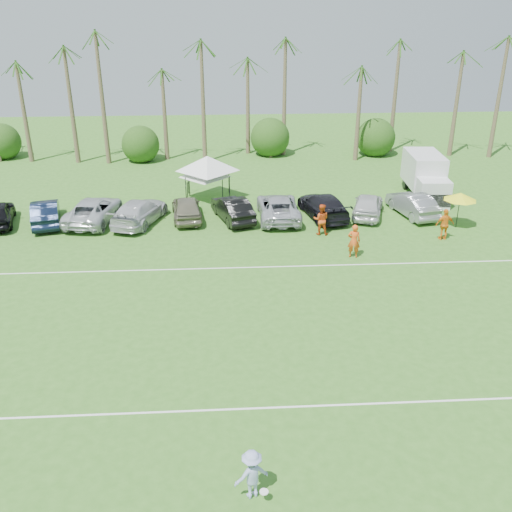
{
  "coord_description": "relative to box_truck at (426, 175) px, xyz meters",
  "views": [
    {
      "loc": [
        1.39,
        -14.68,
        13.72
      ],
      "look_at": [
        3.02,
        12.01,
        1.6
      ],
      "focal_mm": 40.0,
      "sensor_mm": 36.0,
      "label": 1
    }
  ],
  "objects": [
    {
      "name": "parked_car_9",
      "position": [
        -2.14,
        -3.87,
        -0.87
      ],
      "size": [
        2.66,
        5.09,
        1.6
      ],
      "primitive_type": "imported",
      "rotation": [
        0.0,
        0.0,
        3.35
      ],
      "color": "gray",
      "rests_on": "ground"
    },
    {
      "name": "market_umbrella",
      "position": [
        0.06,
        -6.36,
        0.45
      ],
      "size": [
        2.13,
        2.13,
        2.37
      ],
      "color": "black",
      "rests_on": "ground"
    },
    {
      "name": "palm_tree_1",
      "position": [
        -33.55,
        12.35,
        6.68
      ],
      "size": [
        2.4,
        2.4,
        9.9
      ],
      "color": "brown",
      "rests_on": "ground"
    },
    {
      "name": "palm_tree_11",
      "position": [
        10.45,
        12.35,
        8.39
      ],
      "size": [
        2.4,
        2.4,
        11.9
      ],
      "color": "brown",
      "rests_on": "ground"
    },
    {
      "name": "sideline_player_b",
      "position": [
        -9.02,
        -7.01,
        -0.66
      ],
      "size": [
        1.1,
        0.92,
        2.01
      ],
      "primitive_type": "imported",
      "rotation": [
        0.0,
        0.0,
        2.96
      ],
      "color": "#D74B17",
      "rests_on": "ground"
    },
    {
      "name": "sideline_player_a",
      "position": [
        -7.71,
        -10.58,
        -0.67
      ],
      "size": [
        0.81,
        0.62,
        2.01
      ],
      "primitive_type": "imported",
      "rotation": [
        0.0,
        0.0,
        2.93
      ],
      "color": "#EB551A",
      "rests_on": "ground"
    },
    {
      "name": "ground",
      "position": [
        -16.55,
        -25.65,
        -1.67
      ],
      "size": [
        120.0,
        120.0,
        0.0
      ],
      "primitive_type": "plane",
      "color": "#376D20",
      "rests_on": "ground"
    },
    {
      "name": "palm_tree_8",
      "position": [
        -3.55,
        12.35,
        5.81
      ],
      "size": [
        2.4,
        2.4,
        8.9
      ],
      "color": "brown",
      "rests_on": "ground"
    },
    {
      "name": "palm_tree_7",
      "position": [
        -8.55,
        12.35,
        8.39
      ],
      "size": [
        2.4,
        2.4,
        11.9
      ],
      "color": "brown",
      "rests_on": "ground"
    },
    {
      "name": "field_lines",
      "position": [
        -16.55,
        -17.65,
        -1.66
      ],
      "size": [
        80.0,
        12.1,
        0.01
      ],
      "color": "white",
      "rests_on": "ground"
    },
    {
      "name": "palm_tree_9",
      "position": [
        1.45,
        12.35,
        6.68
      ],
      "size": [
        2.4,
        2.4,
        9.9
      ],
      "color": "brown",
      "rests_on": "ground"
    },
    {
      "name": "bush_tree_0",
      "position": [
        -35.55,
        13.35,
        0.13
      ],
      "size": [
        4.0,
        4.0,
        4.0
      ],
      "color": "brown",
      "rests_on": "ground"
    },
    {
      "name": "parked_car_6",
      "position": [
        -11.43,
        -4.0,
        -0.87
      ],
      "size": [
        2.67,
        5.76,
        1.6
      ],
      "primitive_type": "imported",
      "rotation": [
        0.0,
        0.0,
        3.15
      ],
      "color": "#AFB2B8",
      "rests_on": "ground"
    },
    {
      "name": "sideline_player_c",
      "position": [
        -1.53,
        -8.3,
        -0.68
      ],
      "size": [
        1.2,
        0.58,
        1.99
      ],
      "primitive_type": "imported",
      "rotation": [
        0.0,
        0.0,
        3.23
      ],
      "color": "orange",
      "rests_on": "ground"
    },
    {
      "name": "canopy_tent_right",
      "position": [
        -16.23,
        0.31,
        1.64
      ],
      "size": [
        4.77,
        4.77,
        3.86
      ],
      "color": "black",
      "rests_on": "ground"
    },
    {
      "name": "palm_tree_6",
      "position": [
        -12.55,
        12.35,
        7.54
      ],
      "size": [
        2.4,
        2.4,
        10.9
      ],
      "color": "brown",
      "rests_on": "ground"
    },
    {
      "name": "parked_car_7",
      "position": [
        -8.34,
        -3.82,
        -0.87
      ],
      "size": [
        3.31,
        5.84,
        1.6
      ],
      "primitive_type": "imported",
      "rotation": [
        0.0,
        0.0,
        3.35
      ],
      "color": "black",
      "rests_on": "ground"
    },
    {
      "name": "parked_car_1",
      "position": [
        -26.92,
        -4.05,
        -0.87
      ],
      "size": [
        2.86,
        5.12,
        1.6
      ],
      "primitive_type": "imported",
      "rotation": [
        0.0,
        0.0,
        3.4
      ],
      "color": "black",
      "rests_on": "ground"
    },
    {
      "name": "palm_tree_4",
      "position": [
        -20.55,
        12.35,
        5.81
      ],
      "size": [
        2.4,
        2.4,
        8.9
      ],
      "color": "brown",
      "rests_on": "ground"
    },
    {
      "name": "parked_car_8",
      "position": [
        -5.24,
        -3.86,
        -0.87
      ],
      "size": [
        3.26,
        5.04,
        1.6
      ],
      "primitive_type": "imported",
      "rotation": [
        0.0,
        0.0,
        2.82
      ],
      "color": "silver",
      "rests_on": "ground"
    },
    {
      "name": "bush_tree_2",
      "position": [
        -10.55,
        13.35,
        0.13
      ],
      "size": [
        4.0,
        4.0,
        4.0
      ],
      "color": "brown",
      "rests_on": "ground"
    },
    {
      "name": "canopy_tent_left",
      "position": [
        -16.43,
        0.11,
        1.03
      ],
      "size": [
        3.89,
        3.89,
        3.15
      ],
      "color": "black",
      "rests_on": "ground"
    },
    {
      "name": "parked_car_3",
      "position": [
        -20.73,
        -4.26,
        -0.87
      ],
      "size": [
        3.81,
        5.93,
        1.6
      ],
      "primitive_type": "imported",
      "rotation": [
        0.0,
        0.0,
        2.83
      ],
      "color": "silver",
      "rests_on": "ground"
    },
    {
      "name": "parked_car_4",
      "position": [
        -17.63,
        -3.73,
        -0.87
      ],
      "size": [
        2.39,
        4.87,
        1.6
      ],
      "primitive_type": "imported",
      "rotation": [
        0.0,
        0.0,
        3.25
      ],
      "color": "#79745C",
      "rests_on": "ground"
    },
    {
      "name": "palm_tree_3",
      "position": [
        -24.55,
        12.35,
        8.39
      ],
      "size": [
        2.4,
        2.4,
        11.9
      ],
      "color": "brown",
      "rests_on": "ground"
    },
    {
      "name": "parked_car_2",
      "position": [
        -23.82,
        -3.84,
        -0.87
      ],
      "size": [
        3.46,
        6.07,
        1.6
      ],
      "primitive_type": "imported",
      "rotation": [
        0.0,
        0.0,
        3.0
      ],
      "color": "#BABDC2",
      "rests_on": "ground"
    },
    {
      "name": "box_truck",
      "position": [
        0.0,
        0.0,
        0.0
      ],
      "size": [
        2.68,
        6.2,
        3.12
      ],
      "rotation": [
        0.0,
        0.0,
        -0.07
      ],
      "color": "silver",
      "rests_on": "ground"
    },
    {
      "name": "bush_tree_3",
      "position": [
        -0.55,
        13.35,
        0.13
      ],
      "size": [
        4.0,
        4.0,
        4.0
      ],
      "color": "brown",
      "rests_on": "ground"
    },
    {
      "name": "bush_tree_1",
      "position": [
        -22.55,
        13.35,
        0.13
      ],
      "size": [
        4.0,
        4.0,
        4.0
      ],
      "color": "brown",
      "rests_on": "ground"
    },
    {
      "name": "palm_tree_2",
      "position": [
        -28.55,
        12.35,
        7.54
      ],
      "size": [
        2.4,
        2.4,
        10.9
      ],
      "color": "brown",
      "rests_on": "ground"
    },
    {
      "name": "frisbee_player",
      "position": [
        -14.51,
        -27.64,
        -0.83
      ],
      "size": [
        1.24,
        0.97,
        1.68
      ],
      "rotation": [
        0.0,
        0.0,
        3.5
      ],
      "color": "#9CA9DE",
      "rests_on": "ground"
    },
    {
      "name": "palm_tree_10",
      "position": [
        6.45,
        12.35,
        7.54
      ],
      "size": [
        2.4,
        2.4,
        10.9
      ],
      "color": "brown",
      "rests_on": "ground"
    },
    {
      "name": "palm_tree_5",
      "position": [
        -16.55,
        12.35,
        6.68
      ],
      "size": [
        2.4,
        2.4,
        9.9
      ],
      "color": "brown",
      "rests_on": "ground"
    },
    {
      "name": "parked_car_5",
      "position": [
        -14.53,
        -4.08,
        -0.87
      ],
      "size": [
        3.06,
        5.13,
        1.6
      ],
      "primitive_type": "imported",
      "rotation": [
        0.0,
        0.0,
        3.45
      ],
      "color": "black",
      "rests_on": "ground"
    }
  ]
}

